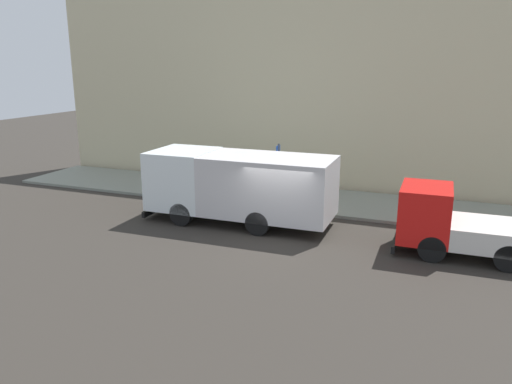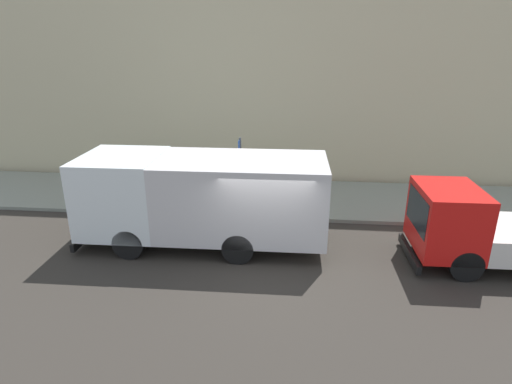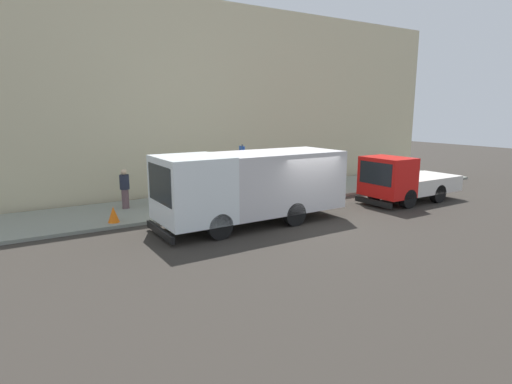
# 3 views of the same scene
# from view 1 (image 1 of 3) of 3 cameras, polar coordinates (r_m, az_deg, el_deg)

# --- Properties ---
(ground) EXTENTS (80.00, 80.00, 0.00)m
(ground) POSITION_cam_1_polar(r_m,az_deg,el_deg) (17.66, 2.54, -5.28)
(ground) COLOR #302B26
(sidewalk) EXTENTS (4.15, 30.00, 0.13)m
(sidewalk) POSITION_cam_1_polar(r_m,az_deg,el_deg) (22.29, 6.79, -0.94)
(sidewalk) COLOR gray
(sidewalk) RESTS_ON ground
(building_facade) EXTENTS (0.50, 30.00, 9.52)m
(building_facade) POSITION_cam_1_polar(r_m,az_deg,el_deg) (24.01, 8.75, 11.51)
(building_facade) COLOR beige
(building_facade) RESTS_ON ground
(large_utility_truck) EXTENTS (2.64, 7.27, 2.69)m
(large_utility_truck) POSITION_cam_1_polar(r_m,az_deg,el_deg) (18.91, -1.94, 0.93)
(large_utility_truck) COLOR white
(large_utility_truck) RESTS_ON ground
(small_flatbed_truck) EXTENTS (2.20, 5.07, 2.18)m
(small_flatbed_truck) POSITION_cam_1_polar(r_m,az_deg,el_deg) (17.12, 22.61, -3.51)
(small_flatbed_truck) COLOR red
(small_flatbed_truck) RESTS_ON ground
(pedestrian_walking) EXTENTS (0.54, 0.54, 1.68)m
(pedestrian_walking) POSITION_cam_1_polar(r_m,az_deg,el_deg) (24.45, -5.49, 2.77)
(pedestrian_walking) COLOR brown
(pedestrian_walking) RESTS_ON sidewalk
(pedestrian_standing) EXTENTS (0.42, 0.42, 1.67)m
(pedestrian_standing) POSITION_cam_1_polar(r_m,az_deg,el_deg) (23.57, -2.39, 2.38)
(pedestrian_standing) COLOR #54553F
(pedestrian_standing) RESTS_ON sidewalk
(traffic_cone_orange) EXTENTS (0.42, 0.42, 0.60)m
(traffic_cone_orange) POSITION_cam_1_polar(r_m,az_deg,el_deg) (23.28, -9.85, 0.55)
(traffic_cone_orange) COLOR orange
(traffic_cone_orange) RESTS_ON sidewalk
(street_sign_post) EXTENTS (0.44, 0.08, 2.69)m
(street_sign_post) POSITION_cam_1_polar(r_m,az_deg,el_deg) (20.53, 2.58, 2.53)
(street_sign_post) COLOR #4C5156
(street_sign_post) RESTS_ON sidewalk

